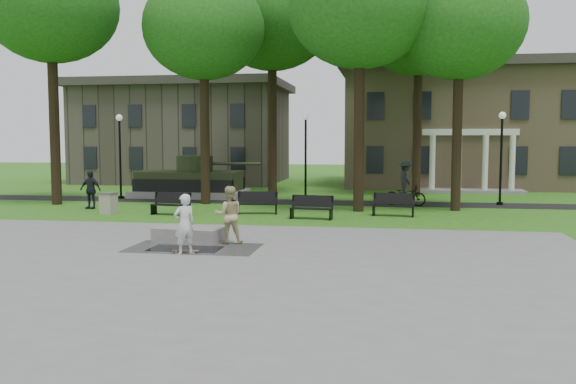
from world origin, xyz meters
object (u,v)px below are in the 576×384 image
Objects in this scene: friend_watching at (229,215)px; park_bench_0 at (171,203)px; trash_bin at (109,203)px; cyclist at (405,188)px; skateboarder at (184,224)px; concrete_block at (188,235)px.

friend_watching reaches higher than park_bench_0.
cyclist is at bearing 22.37° from trash_bin.
skateboarder is 9.60m from park_bench_0.
cyclist is at bearing 37.81° from park_bench_0.
cyclist is at bearing 58.98° from concrete_block.
concrete_block is 1.19× the size of friend_watching.
cyclist is (5.90, 12.35, -0.02)m from friend_watching.
trash_bin is at bearing -58.26° from friend_watching.
friend_watching is at bearing 168.84° from cyclist.
skateboarder reaches higher than park_bench_0.
skateboarder is at bearing -73.96° from concrete_block.
cyclist reaches higher than concrete_block.
park_bench_0 reaches higher than concrete_block.
friend_watching is 1.00× the size of park_bench_0.
park_bench_0 is at bearing -72.50° from friend_watching.
concrete_block is at bearing -22.06° from friend_watching.
cyclist reaches higher than park_bench_0.
concrete_block is at bearing -115.92° from skateboarder.
skateboarder is 15.82m from cyclist.
concrete_block is 2.29× the size of trash_bin.
skateboarder is at bearing 52.37° from friend_watching.
park_bench_0 is 2.95m from trash_bin.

